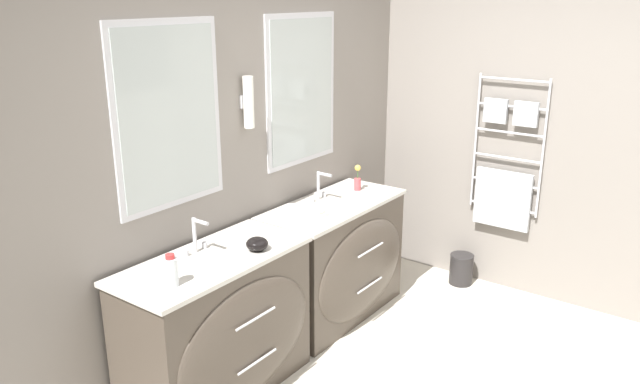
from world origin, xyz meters
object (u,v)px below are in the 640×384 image
(toiletry_bottle, at_px, (171,271))
(vanity_left, at_px, (221,327))
(amenity_bowl, at_px, (257,244))
(waste_bin, at_px, (461,268))
(flower_vase, at_px, (358,179))
(vanity_right, at_px, (337,260))

(toiletry_bottle, bearing_deg, vanity_left, 8.08)
(toiletry_bottle, relative_size, amenity_bowl, 1.32)
(toiletry_bottle, height_order, waste_bin, toiletry_bottle)
(amenity_bowl, xyz_separation_m, flower_vase, (1.29, 0.16, 0.04))
(vanity_left, height_order, toiletry_bottle, toiletry_bottle)
(toiletry_bottle, bearing_deg, flower_vase, 3.59)
(amenity_bowl, distance_m, waste_bin, 2.15)
(vanity_right, relative_size, toiletry_bottle, 6.79)
(vanity_left, bearing_deg, toiletry_bottle, -171.92)
(vanity_left, distance_m, amenity_bowl, 0.52)
(flower_vase, bearing_deg, waste_bin, -40.68)
(vanity_right, xyz_separation_m, flower_vase, (0.35, 0.07, 0.50))
(vanity_right, bearing_deg, flower_vase, 10.81)
(vanity_left, relative_size, toiletry_bottle, 6.79)
(vanity_left, bearing_deg, vanity_right, 0.00)
(flower_vase, relative_size, waste_bin, 0.78)
(amenity_bowl, xyz_separation_m, waste_bin, (1.97, -0.42, -0.77))
(flower_vase, height_order, waste_bin, flower_vase)
(amenity_bowl, relative_size, flower_vase, 0.66)
(vanity_right, relative_size, amenity_bowl, 8.98)
(vanity_right, height_order, waste_bin, vanity_right)
(waste_bin, bearing_deg, vanity_right, 153.35)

